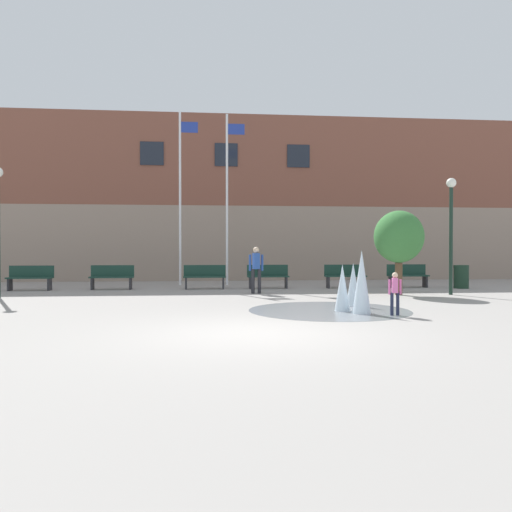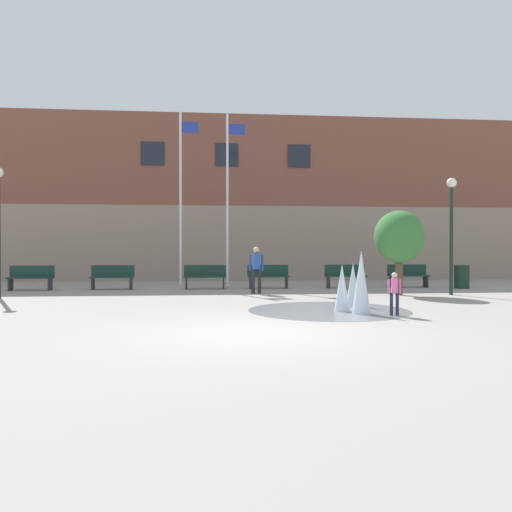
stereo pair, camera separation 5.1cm
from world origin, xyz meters
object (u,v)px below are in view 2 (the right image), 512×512
adult_near_bench (256,266)px  lamp_post_right_lane (451,218)px  park_bench_center (205,276)px  flagpole_left (181,193)px  park_bench_left_of_flagpoles (112,277)px  child_running (394,290)px  trash_can (462,277)px  park_bench_far_right (408,275)px  flagpole_right (228,194)px  park_bench_under_right_flagpole (268,276)px  park_bench_far_left (31,277)px  street_tree_near_building (399,237)px  park_bench_near_trashcan (345,276)px

adult_near_bench → lamp_post_right_lane: size_ratio=0.41×
park_bench_center → flagpole_left: (-1.01, 2.16, 3.40)m
park_bench_left_of_flagpoles → flagpole_left: 4.68m
child_running → trash_can: (5.51, 7.44, -0.13)m
park_bench_center → trash_can: park_bench_center is taller
adult_near_bench → lamp_post_right_lane: (6.40, -1.06, 1.60)m
park_bench_far_right → trash_can: size_ratio=1.78×
child_running → flagpole_right: 11.27m
park_bench_center → trash_can: 9.90m
park_bench_left_of_flagpoles → trash_can: 13.37m
park_bench_left_of_flagpoles → flagpole_right: bearing=25.0°
adult_near_bench → trash_can: adult_near_bench is taller
flagpole_left → park_bench_far_right: bearing=-12.9°
flagpole_left → park_bench_left_of_flagpoles: bearing=-139.9°
park_bench_far_right → park_bench_center: bearing=-179.4°
park_bench_far_right → park_bench_under_right_flagpole: bearing=-179.5°
park_bench_far_left → street_tree_near_building: bearing=-13.3°
street_tree_near_building → adult_near_bench: bearing=168.2°
trash_can → flagpole_left: bearing=165.6°
street_tree_near_building → flagpole_left: bearing=144.7°
park_bench_near_trashcan → trash_can: bearing=-8.3°
park_bench_under_right_flagpole → park_bench_far_right: (5.60, 0.05, 0.00)m
lamp_post_right_lane → street_tree_near_building: (-1.75, 0.09, -0.62)m
park_bench_under_right_flagpole → trash_can: park_bench_under_right_flagpole is taller
park_bench_far_right → adult_near_bench: (-6.26, -2.21, 0.45)m
park_bench_under_right_flagpole → trash_can: (7.45, -0.67, -0.03)m
park_bench_left_of_flagpoles → flagpole_left: bearing=40.1°
park_bench_center → flagpole_left: flagpole_left is taller
lamp_post_right_lane → park_bench_far_right: bearing=92.5°
park_bench_left_of_flagpoles → child_running: bearing=-46.2°
park_bench_left_of_flagpoles → trash_can: park_bench_left_of_flagpoles is taller
park_bench_far_left → child_running: size_ratio=1.62×
park_bench_near_trashcan → child_running: bearing=-97.8°
street_tree_near_building → trash_can: bearing=35.4°
flagpole_right → lamp_post_right_lane: bearing=-36.6°
park_bench_far_right → adult_near_bench: adult_near_bench is taller
park_bench_far_left → park_bench_far_right: 14.39m
park_bench_center → park_bench_far_left: bearing=-179.4°
park_bench_far_left → park_bench_center: bearing=0.6°
park_bench_left_of_flagpoles → adult_near_bench: (5.23, -2.22, 0.45)m
adult_near_bench → lamp_post_right_lane: lamp_post_right_lane is taller
adult_near_bench → flagpole_left: 5.90m
trash_can → park_bench_near_trashcan: bearing=171.7°
street_tree_near_building → park_bench_left_of_flagpoles: bearing=162.1°
park_bench_center → park_bench_under_right_flagpole: same height
flagpole_right → lamp_post_right_lane: 9.07m
lamp_post_right_lane → adult_near_bench: bearing=170.6°
park_bench_far_left → park_bench_near_trashcan: 11.84m
lamp_post_right_lane → street_tree_near_building: bearing=177.1°
park_bench_center → lamp_post_right_lane: size_ratio=0.41×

